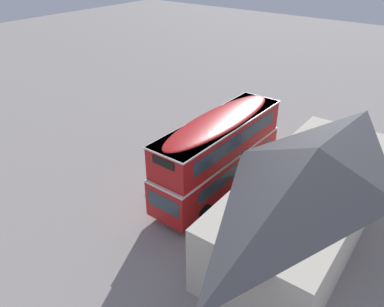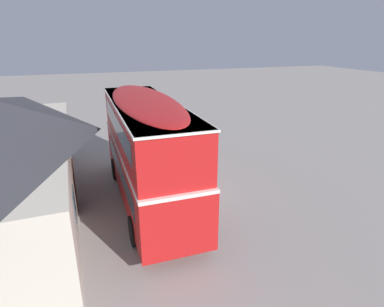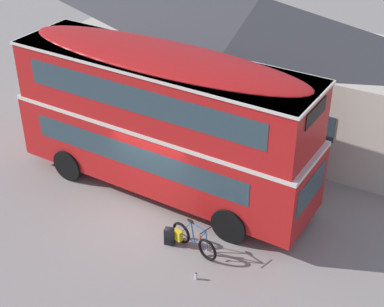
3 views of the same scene
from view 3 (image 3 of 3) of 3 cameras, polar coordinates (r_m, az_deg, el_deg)
The scene contains 6 objects.
ground_plane at distance 18.11m, azimuth -4.29°, elevation -5.79°, with size 120.00×120.00×0.00m, color gray.
double_decker_bus at distance 17.74m, azimuth -2.87°, elevation 3.58°, with size 9.84×2.73×4.79m.
touring_bicycle at distance 16.48m, azimuth -0.00°, elevation -8.45°, with size 1.68×0.59×1.01m.
backpack_on_ground at distance 16.75m, azimuth -2.21°, elevation -8.06°, with size 0.34×0.32×0.57m.
water_bottle_clear_plastic at distance 15.79m, azimuth 0.40°, elevation -11.96°, with size 0.07×0.07×0.22m.
pub_building at distance 22.12m, azimuth 6.43°, elevation 9.06°, with size 13.94×5.79×4.98m.
Camera 3 is at (8.49, -11.60, 11.02)m, focal length 54.26 mm.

